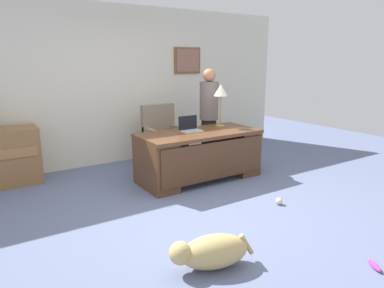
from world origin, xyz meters
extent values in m
plane|color=slate|center=(0.00, 0.00, 0.00)|extent=(12.00, 12.00, 0.00)
cube|color=beige|center=(0.00, 2.60, 1.35)|extent=(7.00, 0.12, 2.70)
cube|color=brown|center=(1.40, 2.52, 1.77)|extent=(0.57, 0.03, 0.49)
cube|color=#946250|center=(1.40, 2.50, 1.77)|extent=(0.49, 0.01, 0.41)
cube|color=brown|center=(0.61, 0.96, 0.71)|extent=(1.84, 0.84, 0.05)
cube|color=brown|center=(-0.12, 0.96, 0.34)|extent=(0.36, 0.78, 0.69)
cube|color=brown|center=(1.35, 0.96, 0.34)|extent=(0.36, 0.78, 0.69)
cube|color=#4E2F1C|center=(0.61, 0.57, 0.38)|extent=(1.74, 0.04, 0.55)
cube|color=gray|center=(0.50, 1.82, 0.37)|extent=(0.60, 0.58, 0.18)
cylinder|color=black|center=(0.50, 1.82, 0.14)|extent=(0.10, 0.10, 0.28)
cylinder|color=black|center=(0.50, 1.82, 0.03)|extent=(0.52, 0.52, 0.05)
cube|color=gray|center=(0.50, 2.06, 0.75)|extent=(0.60, 0.12, 0.58)
cube|color=gray|center=(0.24, 1.82, 0.57)|extent=(0.08, 0.50, 0.22)
cube|color=gray|center=(0.76, 1.82, 0.57)|extent=(0.08, 0.50, 0.22)
cylinder|color=#262323|center=(1.22, 1.56, 0.39)|extent=(0.26, 0.26, 0.79)
cylinder|color=slate|center=(1.22, 1.56, 1.11)|extent=(0.32, 0.32, 0.64)
sphere|color=#C47957|center=(1.22, 1.56, 1.53)|extent=(0.22, 0.22, 0.22)
ellipsoid|color=tan|center=(-0.61, -1.10, 0.15)|extent=(0.67, 0.45, 0.30)
sphere|color=tan|center=(-0.91, -1.02, 0.19)|extent=(0.20, 0.20, 0.20)
cylinder|color=tan|center=(-0.32, -1.18, 0.17)|extent=(0.15, 0.08, 0.21)
cube|color=#B2B5BA|center=(0.53, 1.03, 0.75)|extent=(0.32, 0.22, 0.01)
cube|color=black|center=(0.53, 1.13, 0.86)|extent=(0.32, 0.01, 0.21)
cylinder|color=#9E8447|center=(1.13, 1.12, 0.75)|extent=(0.16, 0.16, 0.02)
cylinder|color=#9E8447|center=(1.13, 1.12, 1.00)|extent=(0.02, 0.02, 0.47)
cone|color=silver|center=(1.13, 1.12, 1.32)|extent=(0.22, 0.22, 0.18)
sphere|color=beige|center=(0.90, -0.43, 0.04)|extent=(0.09, 0.09, 0.09)
ellipsoid|color=#D8338C|center=(0.56, -1.88, 0.03)|extent=(0.14, 0.19, 0.05)
ellipsoid|color=#D8338C|center=(-0.31, -0.94, 0.03)|extent=(0.07, 0.15, 0.05)
camera|label=1|loc=(-2.29, -3.33, 1.78)|focal=33.06mm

